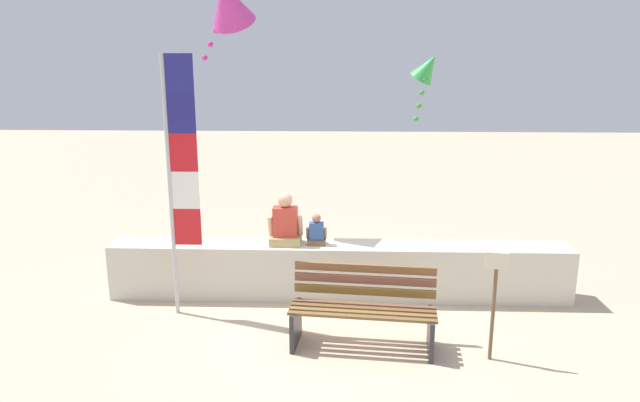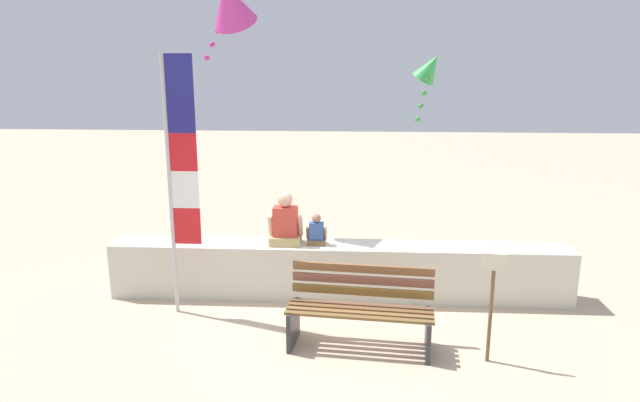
{
  "view_description": "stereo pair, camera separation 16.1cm",
  "coord_description": "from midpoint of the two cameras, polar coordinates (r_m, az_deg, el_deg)",
  "views": [
    {
      "loc": [
        0.02,
        -6.49,
        3.14
      ],
      "look_at": [
        -0.26,
        0.83,
        1.35
      ],
      "focal_mm": 31.94,
      "sensor_mm": 36.0,
      "label": 1
    },
    {
      "loc": [
        0.18,
        -6.48,
        3.14
      ],
      "look_at": [
        -0.26,
        0.83,
        1.35
      ],
      "focal_mm": 31.94,
      "sensor_mm": 36.0,
      "label": 2
    }
  ],
  "objects": [
    {
      "name": "ground_plane",
      "position": [
        7.2,
        2.34,
        -12.08
      ],
      "size": [
        40.0,
        40.0,
        0.0
      ],
      "primitive_type": "plane",
      "color": "#CBB092"
    },
    {
      "name": "seawall_ledge",
      "position": [
        7.82,
        2.48,
        -6.98
      ],
      "size": [
        6.19,
        0.55,
        0.75
      ],
      "primitive_type": "cube",
      "color": "beige",
      "rests_on": "ground"
    },
    {
      "name": "park_bench",
      "position": [
        6.54,
        4.78,
        -10.89
      ],
      "size": [
        1.68,
        0.77,
        0.88
      ],
      "color": "brown",
      "rests_on": "ground"
    },
    {
      "name": "person_adult",
      "position": [
        7.65,
        -2.88,
        -2.31
      ],
      "size": [
        0.47,
        0.34,
        0.71
      ],
      "color": "tan",
      "rests_on": "seawall_ledge"
    },
    {
      "name": "person_child",
      "position": [
        7.65,
        0.24,
        -3.17
      ],
      "size": [
        0.28,
        0.2,
        0.42
      ],
      "color": "brown",
      "rests_on": "seawall_ledge"
    },
    {
      "name": "flag_banner",
      "position": [
        7.11,
        -13.41,
        3.33
      ],
      "size": [
        0.38,
        0.05,
        3.24
      ],
      "color": "#B7B7BC",
      "rests_on": "ground"
    },
    {
      "name": "kite_green",
      "position": [
        8.67,
        11.46,
        12.86
      ],
      "size": [
        0.61,
        0.67,
        1.02
      ],
      "color": "green"
    },
    {
      "name": "kite_magenta",
      "position": [
        8.24,
        -8.46,
        19.0
      ],
      "size": [
        0.84,
        0.98,
        1.17
      ],
      "color": "#DB3D9E"
    },
    {
      "name": "sign_post",
      "position": [
        6.34,
        17.53,
        -9.29
      ],
      "size": [
        0.24,
        0.06,
        1.22
      ],
      "color": "brown",
      "rests_on": "ground"
    }
  ]
}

